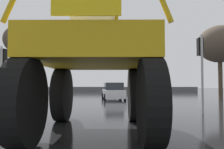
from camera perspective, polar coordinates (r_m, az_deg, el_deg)
name	(u,v)px	position (r m, az deg, el deg)	size (l,w,h in m)	color
ground_plane	(115,101)	(18.56, 0.78, -6.72)	(120.00, 120.00, 0.00)	black
oversize_sprayer	(95,62)	(6.85, -4.38, 3.04)	(3.79, 5.74, 4.55)	black
sedan_ahead	(113,92)	(20.42, 0.32, -4.33)	(2.35, 4.31, 1.52)	silver
traffic_signal_near_left	(3,65)	(12.33, -25.76, 2.24)	(0.24, 0.54, 3.22)	#A8AAAF
traffic_signal_near_right	(201,57)	(11.55, 21.44, 4.21)	(0.24, 0.54, 3.69)	#A8AAAF
bare_tree_left	(22,40)	(23.38, -21.72, 8.07)	(3.39, 3.39, 7.05)	#473828
bare_tree_right	(220,44)	(24.96, 25.49, 6.87)	(4.29, 4.29, 7.17)	#473828
roadside_barrier	(118,89)	(39.52, 1.58, -3.78)	(27.25, 0.24, 0.90)	#59595B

